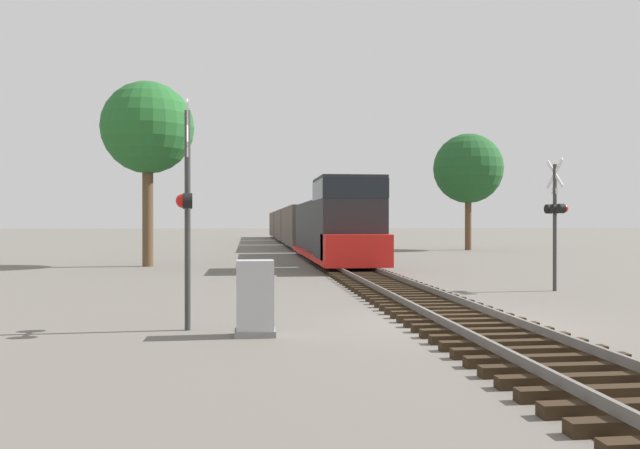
# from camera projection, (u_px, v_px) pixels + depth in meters

# --- Properties ---
(ground_plane) EXTENTS (400.00, 400.00, 0.00)m
(ground_plane) POSITION_uv_depth(u_px,v_px,m) (460.00, 324.00, 13.34)
(ground_plane) COLOR #666059
(rail_track_bed) EXTENTS (2.60, 160.00, 0.31)m
(rail_track_bed) POSITION_uv_depth(u_px,v_px,m) (460.00, 317.00, 13.34)
(rail_track_bed) COLOR black
(rail_track_bed) RESTS_ON ground
(freight_train) EXTENTS (2.86, 65.45, 4.18)m
(freight_train) POSITION_uv_depth(u_px,v_px,m) (297.00, 226.00, 56.82)
(freight_train) COLOR #232326
(freight_train) RESTS_ON ground
(crossing_signal_near) EXTENTS (0.40, 1.01, 4.59)m
(crossing_signal_near) POSITION_uv_depth(u_px,v_px,m) (186.00, 205.00, 12.54)
(crossing_signal_near) COLOR #333333
(crossing_signal_near) RESTS_ON ground
(crossing_signal_far) EXTENTS (0.38, 1.01, 4.17)m
(crossing_signal_far) POSITION_uv_depth(u_px,v_px,m) (556.00, 213.00, 19.69)
(crossing_signal_far) COLOR #333333
(crossing_signal_far) RESTS_ON ground
(relay_cabinet) EXTENTS (0.78, 0.61, 1.45)m
(relay_cabinet) POSITION_uv_depth(u_px,v_px,m) (255.00, 299.00, 11.92)
(relay_cabinet) COLOR slate
(relay_cabinet) RESTS_ON ground
(tree_far_right) EXTENTS (4.50, 4.50, 9.07)m
(tree_far_right) POSITION_uv_depth(u_px,v_px,m) (148.00, 129.00, 30.58)
(tree_far_right) COLOR brown
(tree_far_right) RESTS_ON ground
(tree_mid_background) EXTENTS (5.39, 5.39, 9.04)m
(tree_mid_background) POSITION_uv_depth(u_px,v_px,m) (468.00, 169.00, 48.41)
(tree_mid_background) COLOR brown
(tree_mid_background) RESTS_ON ground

